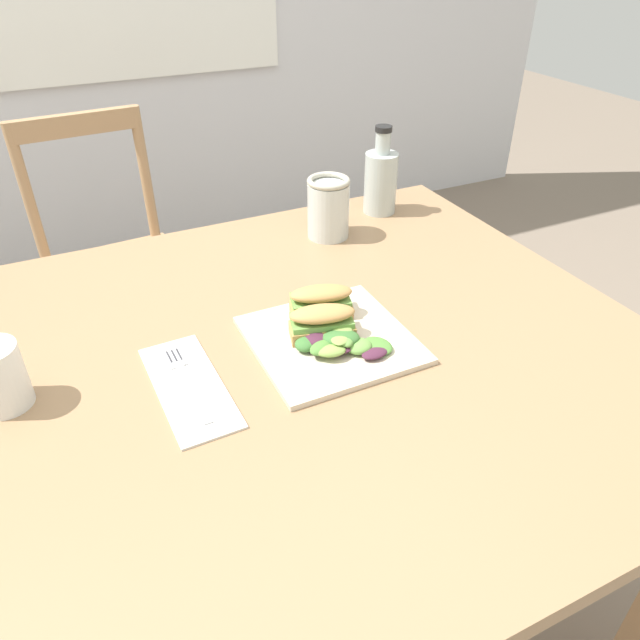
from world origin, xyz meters
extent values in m
plane|color=#7A6B5B|center=(0.00, 0.00, 0.00)|extent=(9.08, 9.08, 0.00)
cube|color=#997551|center=(0.05, -0.02, 0.72)|extent=(1.11, 1.03, 0.03)
cube|color=tan|center=(-0.44, 0.43, 0.35)|extent=(0.07, 0.07, 0.71)
cube|color=tan|center=(0.53, 0.43, 0.35)|extent=(0.07, 0.07, 0.71)
cylinder|color=tan|center=(-0.32, 0.73, 0.21)|extent=(0.03, 0.03, 0.43)
cylinder|color=tan|center=(0.02, 0.75, 0.21)|extent=(0.03, 0.03, 0.43)
cylinder|color=tan|center=(-0.35, 1.07, 0.21)|extent=(0.03, 0.03, 0.43)
cylinder|color=tan|center=(-0.01, 1.09, 0.21)|extent=(0.03, 0.03, 0.43)
cube|color=tan|center=(-0.16, 0.91, 0.44)|extent=(0.43, 0.43, 0.02)
cylinder|color=tan|center=(-0.35, 1.08, 0.66)|extent=(0.03, 0.03, 0.42)
cylinder|color=tan|center=(-0.01, 1.10, 0.66)|extent=(0.03, 0.03, 0.42)
cube|color=tan|center=(-0.18, 1.09, 0.84)|extent=(0.36, 0.05, 0.06)
cube|color=beige|center=(0.07, -0.03, 0.74)|extent=(0.25, 0.25, 0.01)
cube|color=tan|center=(0.06, -0.02, 0.76)|extent=(0.11, 0.07, 0.02)
cube|color=#6B9E47|center=(0.06, -0.01, 0.78)|extent=(0.11, 0.08, 0.01)
ellipsoid|color=tan|center=(0.06, -0.02, 0.79)|extent=(0.12, 0.07, 0.02)
cube|color=tan|center=(0.09, 0.04, 0.76)|extent=(0.11, 0.07, 0.02)
cube|color=#6B9E47|center=(0.09, 0.05, 0.78)|extent=(0.11, 0.08, 0.01)
ellipsoid|color=tan|center=(0.09, 0.04, 0.79)|extent=(0.12, 0.07, 0.02)
ellipsoid|color=#6B9E47|center=(0.10, -0.08, 0.76)|extent=(0.05, 0.05, 0.02)
ellipsoid|color=#84A84C|center=(0.05, -0.08, 0.76)|extent=(0.05, 0.04, 0.01)
ellipsoid|color=#4C2338|center=(0.11, -0.10, 0.76)|extent=(0.05, 0.03, 0.01)
ellipsoid|color=#84A84C|center=(0.08, -0.06, 0.77)|extent=(0.06, 0.07, 0.01)
ellipsoid|color=#4C2338|center=(0.04, -0.04, 0.76)|extent=(0.05, 0.07, 0.01)
ellipsoid|color=#518438|center=(0.06, -0.01, 0.76)|extent=(0.05, 0.04, 0.01)
ellipsoid|color=#6B9E47|center=(0.08, -0.05, 0.77)|extent=(0.04, 0.05, 0.01)
ellipsoid|color=#518438|center=(0.04, -0.06, 0.76)|extent=(0.05, 0.04, 0.02)
ellipsoid|color=#4C2338|center=(0.06, -0.07, 0.76)|extent=(0.05, 0.05, 0.01)
ellipsoid|color=#518438|center=(0.13, -0.09, 0.76)|extent=(0.05, 0.06, 0.01)
ellipsoid|color=#4C2338|center=(0.04, -0.04, 0.76)|extent=(0.06, 0.06, 0.02)
ellipsoid|color=#518438|center=(0.07, -0.05, 0.76)|extent=(0.05, 0.05, 0.01)
ellipsoid|color=#3D7033|center=(0.02, -0.04, 0.76)|extent=(0.05, 0.05, 0.02)
ellipsoid|color=#6B9E47|center=(0.08, -0.07, 0.77)|extent=(0.03, 0.04, 0.01)
ellipsoid|color=#6B9E47|center=(0.07, -0.05, 0.77)|extent=(0.06, 0.05, 0.02)
ellipsoid|color=#3D7033|center=(0.08, -0.06, 0.77)|extent=(0.07, 0.06, 0.02)
cube|color=silver|center=(-0.17, -0.04, 0.74)|extent=(0.10, 0.25, 0.00)
cube|color=silver|center=(-0.17, -0.06, 0.75)|extent=(0.02, 0.14, 0.00)
cube|color=silver|center=(-0.17, 0.03, 0.75)|extent=(0.03, 0.05, 0.00)
cube|color=#38383D|center=(-0.16, 0.04, 0.75)|extent=(0.00, 0.03, 0.00)
cube|color=#38383D|center=(-0.17, 0.04, 0.75)|extent=(0.00, 0.03, 0.00)
cube|color=#38383D|center=(-0.18, 0.04, 0.75)|extent=(0.00, 0.03, 0.00)
cylinder|color=black|center=(0.41, 0.40, 0.79)|extent=(0.07, 0.07, 0.10)
cylinder|color=#B2BCB7|center=(0.41, 0.40, 0.81)|extent=(0.08, 0.08, 0.14)
cylinder|color=#B2BCB7|center=(0.41, 0.40, 0.90)|extent=(0.03, 0.03, 0.05)
cylinder|color=black|center=(0.41, 0.40, 0.94)|extent=(0.04, 0.04, 0.01)
cylinder|color=#C67528|center=(0.24, 0.33, 0.79)|extent=(0.08, 0.08, 0.10)
cylinder|color=silver|center=(0.24, 0.33, 0.80)|extent=(0.09, 0.09, 0.12)
torus|color=#B7B29E|center=(0.24, 0.33, 0.87)|extent=(0.09, 0.09, 0.01)
camera|label=1|loc=(-0.28, -0.73, 1.32)|focal=33.27mm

